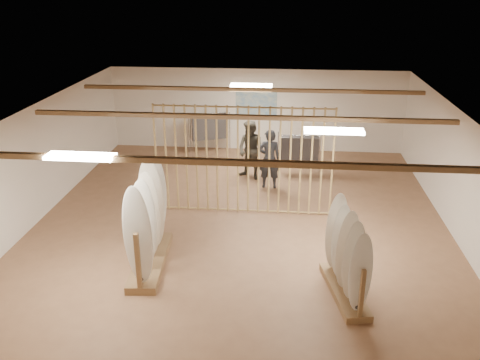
# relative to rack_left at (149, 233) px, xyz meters

# --- Properties ---
(floor) EXTENTS (12.00, 12.00, 0.00)m
(floor) POSITION_rel_rack_left_xyz_m (1.70, 1.96, -0.74)
(floor) COLOR #8F6445
(floor) RESTS_ON ground
(ceiling) EXTENTS (12.00, 12.00, 0.00)m
(ceiling) POSITION_rel_rack_left_xyz_m (1.70, 1.96, 2.06)
(ceiling) COLOR gray
(ceiling) RESTS_ON ground
(wall_back) EXTENTS (12.00, 0.00, 12.00)m
(wall_back) POSITION_rel_rack_left_xyz_m (1.70, 7.96, 0.66)
(wall_back) COLOR white
(wall_back) RESTS_ON ground
(wall_front) EXTENTS (12.00, 0.00, 12.00)m
(wall_front) POSITION_rel_rack_left_xyz_m (1.70, -4.04, 0.66)
(wall_front) COLOR white
(wall_front) RESTS_ON ground
(wall_left) EXTENTS (0.00, 12.00, 12.00)m
(wall_left) POSITION_rel_rack_left_xyz_m (-3.30, 1.96, 0.66)
(wall_left) COLOR white
(wall_left) RESTS_ON ground
(wall_right) EXTENTS (0.00, 12.00, 12.00)m
(wall_right) POSITION_rel_rack_left_xyz_m (6.70, 1.96, 0.66)
(wall_right) COLOR white
(wall_right) RESTS_ON ground
(ceiling_slats) EXTENTS (9.50, 6.12, 0.10)m
(ceiling_slats) POSITION_rel_rack_left_xyz_m (1.70, 1.96, 1.98)
(ceiling_slats) COLOR olive
(ceiling_slats) RESTS_ON ground
(light_panels) EXTENTS (1.20, 0.35, 0.06)m
(light_panels) POSITION_rel_rack_left_xyz_m (1.70, 1.96, 2.00)
(light_panels) COLOR white
(light_panels) RESTS_ON ground
(bamboo_partition) EXTENTS (4.45, 0.05, 2.78)m
(bamboo_partition) POSITION_rel_rack_left_xyz_m (1.70, 2.76, 0.66)
(bamboo_partition) COLOR tan
(bamboo_partition) RESTS_ON ground
(poster) EXTENTS (1.40, 0.03, 0.90)m
(poster) POSITION_rel_rack_left_xyz_m (1.70, 7.94, 0.86)
(poster) COLOR #2F69A4
(poster) RESTS_ON ground
(rack_left) EXTENTS (0.77, 2.31, 2.17)m
(rack_left) POSITION_rel_rack_left_xyz_m (0.00, 0.00, 0.00)
(rack_left) COLOR olive
(rack_left) RESTS_ON floor
(rack_right) EXTENTS (0.85, 1.92, 1.77)m
(rack_right) POSITION_rel_rack_left_xyz_m (3.95, -0.70, -0.14)
(rack_right) COLOR olive
(rack_right) RESTS_ON floor
(clothing_rack_a) EXTENTS (1.27, 0.81, 1.43)m
(clothing_rack_a) POSITION_rel_rack_left_xyz_m (0.16, 7.36, 0.19)
(clothing_rack_a) COLOR silver
(clothing_rack_a) RESTS_ON floor
(clothing_rack_b) EXTENTS (1.25, 0.33, 1.34)m
(clothing_rack_b) POSITION_rel_rack_left_xyz_m (3.15, 5.44, 0.13)
(clothing_rack_b) COLOR silver
(clothing_rack_b) RESTS_ON floor
(shopper_a) EXTENTS (0.73, 0.51, 1.95)m
(shopper_a) POSITION_rel_rack_left_xyz_m (2.30, 4.48, 0.24)
(shopper_a) COLOR #24262C
(shopper_a) RESTS_ON floor
(shopper_b) EXTENTS (1.21, 1.13, 2.00)m
(shopper_b) POSITION_rel_rack_left_xyz_m (1.73, 5.13, 0.26)
(shopper_b) COLOR #38342B
(shopper_b) RESTS_ON floor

